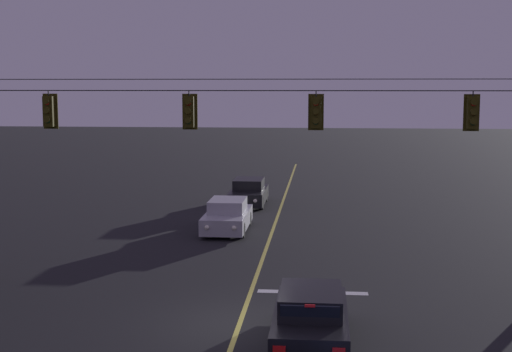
# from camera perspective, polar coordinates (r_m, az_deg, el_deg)

# --- Properties ---
(ground_plane) EXTENTS (180.00, 180.00, 0.00)m
(ground_plane) POSITION_cam_1_polar(r_m,az_deg,el_deg) (19.87, -1.32, -11.53)
(ground_plane) COLOR black
(lane_centre_stripe) EXTENTS (0.14, 60.00, 0.01)m
(lane_centre_stripe) POSITION_cam_1_polar(r_m,az_deg,el_deg) (29.33, 0.90, -5.38)
(lane_centre_stripe) COLOR #D1C64C
(lane_centre_stripe) RESTS_ON ground
(stop_bar_paint) EXTENTS (3.40, 0.36, 0.01)m
(stop_bar_paint) POSITION_cam_1_polar(r_m,az_deg,el_deg) (22.85, 4.43, -9.03)
(stop_bar_paint) COLOR silver
(stop_bar_paint) RESTS_ON ground
(signal_span_assembly) EXTENTS (20.09, 0.32, 7.58)m
(signal_span_assembly) POSITION_cam_1_polar(r_m,az_deg,el_deg) (22.78, -0.23, 1.05)
(signal_span_assembly) COLOR #38281C
(signal_span_assembly) RESTS_ON ground
(traffic_light_leftmost) EXTENTS (0.48, 0.41, 1.22)m
(traffic_light_leftmost) POSITION_cam_1_polar(r_m,az_deg,el_deg) (24.16, -15.86, 4.88)
(traffic_light_leftmost) COLOR black
(traffic_light_left_inner) EXTENTS (0.48, 0.41, 1.22)m
(traffic_light_left_inner) POSITION_cam_1_polar(r_m,az_deg,el_deg) (22.93, -5.24, 5.02)
(traffic_light_left_inner) COLOR black
(traffic_light_centre) EXTENTS (0.48, 0.41, 1.22)m
(traffic_light_centre) POSITION_cam_1_polar(r_m,az_deg,el_deg) (22.55, 4.69, 4.99)
(traffic_light_centre) COLOR black
(traffic_light_right_inner) EXTENTS (0.48, 0.41, 1.22)m
(traffic_light_right_inner) POSITION_cam_1_polar(r_m,az_deg,el_deg) (22.98, 16.53, 4.76)
(traffic_light_right_inner) COLOR black
(car_waiting_near_lane) EXTENTS (1.80, 4.33, 1.39)m
(car_waiting_near_lane) POSITION_cam_1_polar(r_m,az_deg,el_deg) (18.37, 4.28, -10.99)
(car_waiting_near_lane) COLOR black
(car_waiting_near_lane) RESTS_ON ground
(car_oncoming_lead) EXTENTS (1.80, 4.42, 1.39)m
(car_oncoming_lead) POSITION_cam_1_polar(r_m,az_deg,el_deg) (31.98, -2.25, -3.16)
(car_oncoming_lead) COLOR #A5A5AD
(car_oncoming_lead) RESTS_ON ground
(car_oncoming_trailing) EXTENTS (1.80, 4.42, 1.39)m
(car_oncoming_trailing) POSITION_cam_1_polar(r_m,az_deg,el_deg) (38.86, -0.58, -1.32)
(car_oncoming_trailing) COLOR black
(car_oncoming_trailing) RESTS_ON ground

